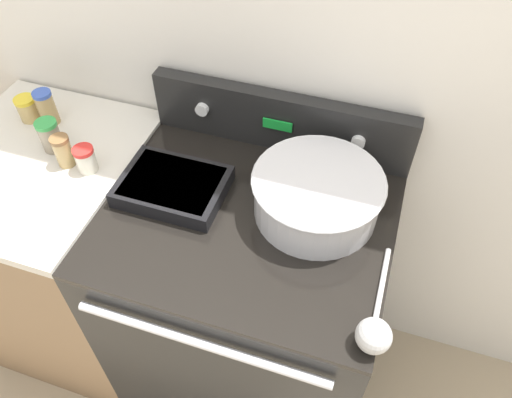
# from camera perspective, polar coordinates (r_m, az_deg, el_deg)

# --- Properties ---
(kitchen_wall) EXTENTS (8.00, 0.05, 2.50)m
(kitchen_wall) POSITION_cam_1_polar(r_m,az_deg,el_deg) (1.46, 3.81, 16.51)
(kitchen_wall) COLOR silver
(kitchen_wall) RESTS_ON ground_plane
(stove_range) EXTENTS (0.80, 0.70, 0.95)m
(stove_range) POSITION_cam_1_polar(r_m,az_deg,el_deg) (1.77, -0.81, -12.01)
(stove_range) COLOR black
(stove_range) RESTS_ON ground_plane
(control_panel) EXTENTS (0.80, 0.07, 0.19)m
(control_panel) POSITION_cam_1_polar(r_m,az_deg,el_deg) (1.52, 2.80, 8.88)
(control_panel) COLOR black
(control_panel) RESTS_ON stove_range
(side_counter) EXTENTS (0.59, 0.67, 0.97)m
(side_counter) POSITION_cam_1_polar(r_m,az_deg,el_deg) (2.00, -20.10, -5.78)
(side_counter) COLOR #896B4C
(side_counter) RESTS_ON ground_plane
(mixing_bowl) EXTENTS (0.36, 0.36, 0.13)m
(mixing_bowl) POSITION_cam_1_polar(r_m,az_deg,el_deg) (1.34, 6.99, 0.63)
(mixing_bowl) COLOR silver
(mixing_bowl) RESTS_ON stove_range
(casserole_dish) EXTENTS (0.30, 0.22, 0.05)m
(casserole_dish) POSITION_cam_1_polar(r_m,az_deg,el_deg) (1.44, -9.49, 1.51)
(casserole_dish) COLOR black
(casserole_dish) RESTS_ON stove_range
(ladle) EXTENTS (0.08, 0.31, 0.08)m
(ladle) POSITION_cam_1_polar(r_m,az_deg,el_deg) (1.17, 13.36, -14.55)
(ladle) COLOR #B7B7B7
(ladle) RESTS_ON stove_range
(spice_jar_red_cap) EXTENTS (0.06, 0.06, 0.08)m
(spice_jar_red_cap) POSITION_cam_1_polar(r_m,az_deg,el_deg) (1.54, -18.90, 4.34)
(spice_jar_red_cap) COLOR beige
(spice_jar_red_cap) RESTS_ON side_counter
(spice_jar_brown_cap) EXTENTS (0.05, 0.05, 0.10)m
(spice_jar_brown_cap) POSITION_cam_1_polar(r_m,az_deg,el_deg) (1.57, -21.17, 5.16)
(spice_jar_brown_cap) COLOR tan
(spice_jar_brown_cap) RESTS_ON side_counter
(spice_jar_green_cap) EXTENTS (0.07, 0.07, 0.10)m
(spice_jar_green_cap) POSITION_cam_1_polar(r_m,az_deg,el_deg) (1.64, -22.49, 6.73)
(spice_jar_green_cap) COLOR gray
(spice_jar_green_cap) RESTS_ON side_counter
(spice_jar_blue_cap) EXTENTS (0.06, 0.06, 0.12)m
(spice_jar_blue_cap) POSITION_cam_1_polar(r_m,az_deg,el_deg) (1.75, -22.81, 9.62)
(spice_jar_blue_cap) COLOR tan
(spice_jar_blue_cap) RESTS_ON side_counter
(spice_jar_yellow_cap) EXTENTS (0.07, 0.07, 0.08)m
(spice_jar_yellow_cap) POSITION_cam_1_polar(r_m,az_deg,el_deg) (1.80, -24.64, 9.38)
(spice_jar_yellow_cap) COLOR tan
(spice_jar_yellow_cap) RESTS_ON side_counter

